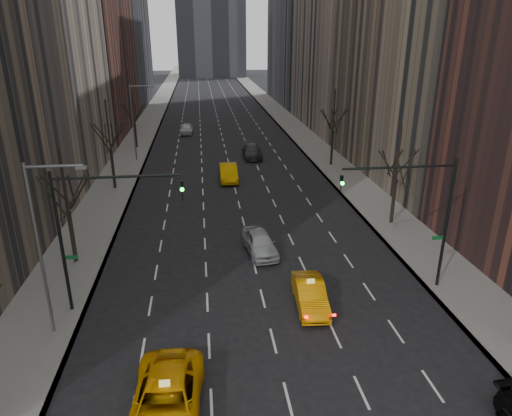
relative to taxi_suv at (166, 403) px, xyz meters
name	(u,v)px	position (x,y,z in m)	size (l,w,h in m)	color
sidewalk_left	(148,124)	(-7.21, 66.47, -0.77)	(4.50, 320.00, 0.15)	slate
sidewalk_right	(287,121)	(17.29, 66.47, -0.77)	(4.50, 320.00, 0.15)	slate
tree_lw_b	(69,212)	(-6.96, 14.47, 2.87)	(3.36, 3.50, 7.82)	black
tree_lw_c	(111,150)	(-6.96, 30.47, 3.19)	(3.36, 3.50, 8.74)	black
tree_lw_d	(135,122)	(-6.96, 48.47, 2.71)	(3.36, 3.50, 7.36)	black
tree_rw_b	(396,180)	(17.04, 18.47, 2.87)	(3.36, 3.50, 7.82)	black
tree_rw_c	(333,132)	(17.04, 36.47, 3.19)	(3.36, 3.50, 8.74)	black
traffic_mast_left	(91,219)	(-4.07, 8.47, 4.64)	(6.69, 0.39, 8.00)	black
traffic_mast_right	(422,205)	(14.15, 8.47, 4.64)	(6.69, 0.39, 8.00)	black
streetlight_near	(44,234)	(-5.80, 6.47, 4.77)	(2.83, 0.22, 9.00)	slate
streetlight_far	(135,115)	(-5.80, 41.47, 4.77)	(2.83, 0.22, 9.00)	slate
taxi_suv	(166,403)	(0.00, 0.00, 0.00)	(2.81, 6.09, 1.69)	#F1A305
taxi_sedan	(310,294)	(7.61, 7.37, -0.09)	(1.59, 4.56, 1.50)	orange
silver_sedan_ahead	(260,242)	(5.65, 14.47, -0.04)	(1.89, 4.71, 1.60)	#B0B4B9
far_taxi	(228,172)	(4.58, 32.13, 0.01)	(1.81, 5.19, 1.71)	#E7A404
far_suv_grey	(252,151)	(8.16, 41.38, -0.04)	(2.25, 5.54, 1.61)	#333338
far_car_white	(187,129)	(-0.33, 57.39, -0.06)	(1.86, 4.63, 1.58)	silver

